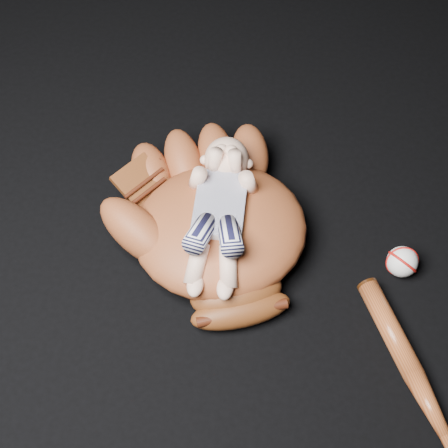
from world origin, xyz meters
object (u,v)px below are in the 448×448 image
at_px(baseball_glove, 220,224).
at_px(baseball, 402,262).
at_px(baseball_bat, 420,387).
at_px(newborn_baby, 218,215).

distance_m(baseball_glove, baseball, 0.39).
distance_m(baseball_glove, baseball_bat, 0.51).
distance_m(newborn_baby, baseball_bat, 0.51).
height_order(newborn_baby, baseball, newborn_baby).
relative_size(baseball_glove, baseball, 7.89).
bearing_deg(baseball_glove, baseball_bat, -54.60).
bearing_deg(baseball, baseball_bat, -85.65).
bearing_deg(baseball_glove, baseball, -22.82).
bearing_deg(baseball_bat, newborn_baby, 145.16).
relative_size(baseball_glove, newborn_baby, 1.44).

